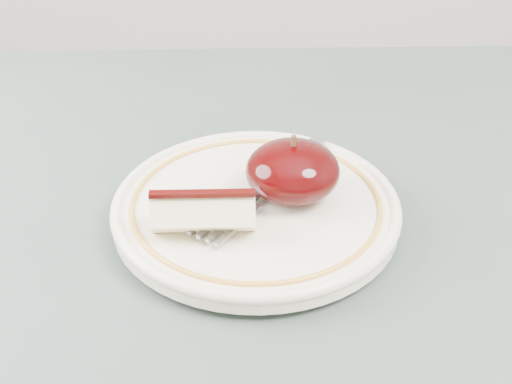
{
  "coord_description": "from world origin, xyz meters",
  "views": [
    {
      "loc": [
        0.01,
        -0.32,
        1.07
      ],
      "look_at": [
        0.02,
        0.11,
        0.78
      ],
      "focal_mm": 50.0,
      "sensor_mm": 36.0,
      "label": 1
    }
  ],
  "objects": [
    {
      "name": "plate",
      "position": [
        0.02,
        0.11,
        0.76
      ],
      "size": [
        0.21,
        0.21,
        0.02
      ],
      "color": "#EFE7C8",
      "rests_on": "table"
    },
    {
      "name": "apple_wedge",
      "position": [
        -0.01,
        0.08,
        0.78
      ],
      "size": [
        0.07,
        0.03,
        0.03
      ],
      "rotation": [
        0.0,
        0.0,
        0.01
      ],
      "color": "beige",
      "rests_on": "plate"
    },
    {
      "name": "apple_half",
      "position": [
        0.05,
        0.12,
        0.79
      ],
      "size": [
        0.07,
        0.07,
        0.05
      ],
      "color": "black",
      "rests_on": "plate"
    },
    {
      "name": "fork",
      "position": [
        0.03,
        0.13,
        0.77
      ],
      "size": [
        0.11,
        0.14,
        0.0
      ],
      "rotation": [
        0.0,
        0.0,
        0.97
      ],
      "color": "gray",
      "rests_on": "plate"
    }
  ]
}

